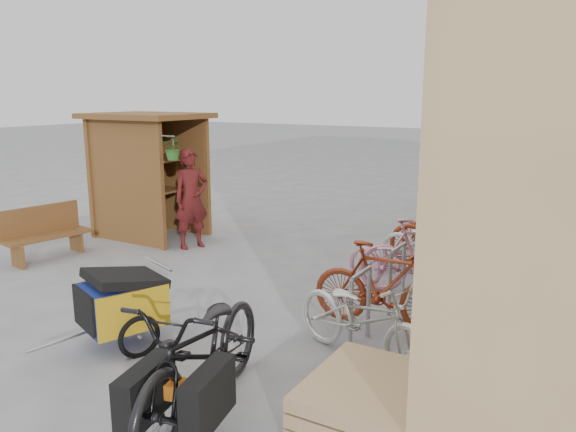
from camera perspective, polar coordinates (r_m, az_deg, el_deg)
The scene contains 17 objects.
ground at distance 7.62m, azimuth -9.09°, elevation -9.06°, with size 80.00×80.00×0.00m, color #98989B.
kiosk at distance 11.21m, azimuth -14.39°, elevation 5.76°, with size 2.49×1.65×2.40m.
bike_rack at distance 8.47m, azimuth 13.74°, elevation -3.39°, with size 0.05×5.35×0.86m.
pallet_stack at distance 5.03m, azimuth 8.37°, elevation -18.25°, with size 1.00×1.20×0.40m.
bench at distance 10.38m, azimuth -23.52°, elevation -1.51°, with size 0.66×1.48×0.90m.
shopping_carts at distance 12.17m, azimuth 22.44°, elevation 1.19°, with size 0.58×2.30×1.04m.
child_trailer at distance 6.57m, azimuth -16.51°, elevation -8.34°, with size 1.01×1.53×0.89m.
cargo_bike at distance 5.00m, azimuth -8.56°, elevation -13.65°, with size 1.22×2.34×1.17m.
person_kiosk at distance 10.26m, azimuth -9.79°, elevation 1.73°, with size 0.66×0.43×1.81m, color maroon.
bike_0 at distance 5.96m, azimuth 7.66°, elevation -10.25°, with size 0.64×1.84×0.96m, color silver.
bike_1 at distance 6.78m, azimuth 9.68°, elevation -7.06°, with size 0.50×1.75×1.05m, color maroon.
bike_2 at distance 7.96m, azimuth 11.33°, elevation -4.76°, with size 0.60×1.72×0.90m, color pink.
bike_3 at distance 8.03m, azimuth 13.57°, elevation -4.07°, with size 0.51×1.79×1.08m, color pink.
bike_4 at distance 8.85m, azimuth 14.83°, elevation -3.03°, with size 0.64×1.82×0.96m, color silver.
bike_5 at distance 9.29m, azimuth 15.54°, elevation -2.01°, with size 0.50×1.77×1.06m, color maroon.
bike_6 at distance 10.03m, azimuth 16.13°, elevation -1.52°, with size 0.59×1.68×0.88m, color maroon.
bike_7 at distance 10.47m, azimuth 17.09°, elevation -0.94°, with size 0.43×1.52×0.91m, color black.
Camera 1 is at (4.56, -5.45, 2.76)m, focal length 35.00 mm.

